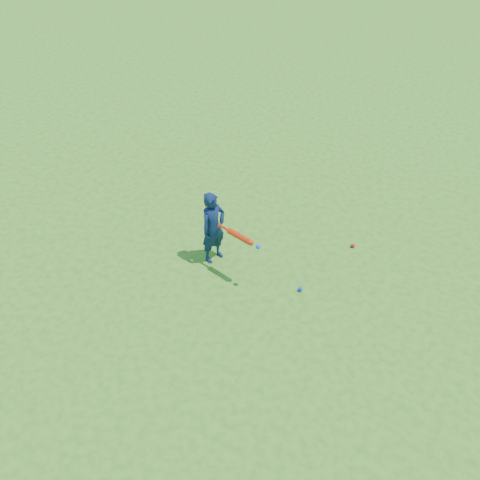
{
  "coord_description": "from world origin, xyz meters",
  "views": [
    {
      "loc": [
        3.99,
        -5.41,
        5.05
      ],
      "look_at": [
        1.24,
        -0.58,
        0.6
      ],
      "focal_mm": 40.0,
      "sensor_mm": 36.0,
      "label": 1
    }
  ],
  "objects_px": {
    "child": "(213,228)",
    "ground_ball_red": "(353,246)",
    "ground_ball_blue": "(300,289)",
    "bat_swing": "(241,237)"
  },
  "relations": [
    {
      "from": "child",
      "to": "ground_ball_red",
      "type": "bearing_deg",
      "value": -37.69
    },
    {
      "from": "ground_ball_blue",
      "to": "bat_swing",
      "type": "distance_m",
      "value": 1.08
    },
    {
      "from": "child",
      "to": "bat_swing",
      "type": "distance_m",
      "value": 0.59
    },
    {
      "from": "ground_ball_red",
      "to": "bat_swing",
      "type": "xyz_separation_m",
      "value": [
        -1.12,
        -1.39,
        0.68
      ]
    },
    {
      "from": "child",
      "to": "ground_ball_red",
      "type": "xyz_separation_m",
      "value": [
        1.66,
        1.22,
        -0.52
      ]
    },
    {
      "from": "ground_ball_red",
      "to": "bat_swing",
      "type": "height_order",
      "value": "bat_swing"
    },
    {
      "from": "child",
      "to": "bat_swing",
      "type": "bearing_deg",
      "value": -91.16
    },
    {
      "from": "ground_ball_red",
      "to": "ground_ball_blue",
      "type": "relative_size",
      "value": 0.97
    },
    {
      "from": "child",
      "to": "ground_ball_blue",
      "type": "relative_size",
      "value": 17.67
    },
    {
      "from": "ground_ball_blue",
      "to": "bat_swing",
      "type": "xyz_separation_m",
      "value": [
        -0.83,
        -0.15,
        0.67
      ]
    }
  ]
}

